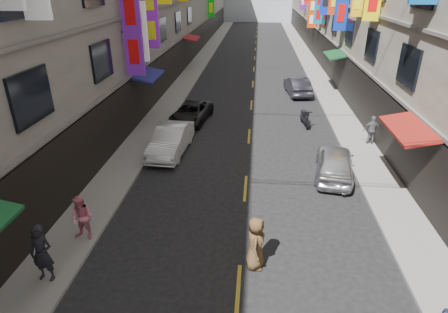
% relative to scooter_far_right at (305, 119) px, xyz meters
% --- Properties ---
extents(sidewalk_left, '(2.00, 90.00, 0.12)m').
position_rel_scooter_far_right_xyz_m(sidewalk_left, '(-9.39, 15.92, -0.38)').
color(sidewalk_left, slate).
rests_on(sidewalk_left, ground).
extents(sidewalk_right, '(2.00, 90.00, 0.12)m').
position_rel_scooter_far_right_xyz_m(sidewalk_right, '(2.61, 15.92, -0.38)').
color(sidewalk_right, slate).
rests_on(sidewalk_right, ground).
extents(street_awnings, '(13.99, 35.20, 0.41)m').
position_rel_scooter_far_right_xyz_m(street_awnings, '(-4.65, -0.08, 2.56)').
color(street_awnings, '#165428').
rests_on(street_awnings, ground).
extents(lane_markings, '(0.12, 80.20, 0.01)m').
position_rel_scooter_far_right_xyz_m(lane_markings, '(-3.39, 12.92, -0.44)').
color(lane_markings, gold).
rests_on(lane_markings, ground).
extents(scooter_far_right, '(0.57, 1.80, 1.14)m').
position_rel_scooter_far_right_xyz_m(scooter_far_right, '(0.00, 0.00, 0.00)').
color(scooter_far_right, black).
rests_on(scooter_far_right, ground).
extents(car_left_mid, '(1.78, 4.40, 1.42)m').
position_rel_scooter_far_right_xyz_m(car_left_mid, '(-7.39, -4.72, 0.27)').
color(car_left_mid, silver).
rests_on(car_left_mid, ground).
extents(car_left_far, '(2.56, 4.48, 1.18)m').
position_rel_scooter_far_right_xyz_m(car_left_far, '(-7.12, 0.09, 0.15)').
color(car_left_far, black).
rests_on(car_left_far, ground).
extents(car_right_mid, '(2.27, 4.29, 1.39)m').
position_rel_scooter_far_right_xyz_m(car_right_mid, '(0.61, -6.59, 0.25)').
color(car_right_mid, '#BBBBC0').
rests_on(car_right_mid, ground).
extents(car_right_far, '(1.97, 4.35, 1.38)m').
position_rel_scooter_far_right_xyz_m(car_right_far, '(0.13, 6.97, 0.25)').
color(car_right_far, '#292830').
rests_on(car_right_far, ground).
extents(pedestrian_lnear, '(0.72, 0.66, 1.88)m').
position_rel_scooter_far_right_xyz_m(pedestrian_lnear, '(-9.10, -14.18, 0.62)').
color(pedestrian_lnear, black).
rests_on(pedestrian_lnear, sidewalk_left).
extents(pedestrian_lfar, '(0.89, 0.69, 1.65)m').
position_rel_scooter_far_right_xyz_m(pedestrian_lfar, '(-8.79, -12.21, 0.50)').
color(pedestrian_lfar, '#DF7687').
rests_on(pedestrian_lfar, sidewalk_left).
extents(pedestrian_rfar, '(0.93, 0.53, 1.59)m').
position_rel_scooter_far_right_xyz_m(pedestrian_rfar, '(3.21, -2.88, 0.47)').
color(pedestrian_rfar, '#565759').
rests_on(pedestrian_rfar, sidewalk_right).
extents(pedestrian_crossing, '(0.67, 0.93, 1.82)m').
position_rel_scooter_far_right_xyz_m(pedestrian_crossing, '(-2.92, -12.98, 0.47)').
color(pedestrian_crossing, '#523A20').
rests_on(pedestrian_crossing, ground).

